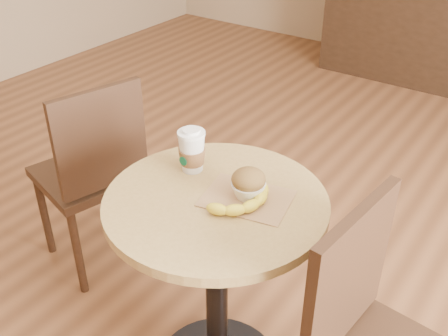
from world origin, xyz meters
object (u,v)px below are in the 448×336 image
at_px(chair_left, 94,171).
at_px(coffee_cup, 192,152).
at_px(cafe_table, 216,264).
at_px(muffin, 248,184).
at_px(banana, 246,197).

relative_size(chair_left, coffee_cup, 6.25).
relative_size(cafe_table, muffin, 7.65).
relative_size(chair_left, banana, 3.59).
height_order(cafe_table, banana, banana).
bearing_deg(muffin, chair_left, 171.29).
xyz_separation_m(chair_left, coffee_cup, (0.59, -0.10, 0.34)).
xyz_separation_m(cafe_table, coffee_cup, (-0.15, 0.08, 0.31)).
height_order(chair_left, coffee_cup, coffee_cup).
height_order(coffee_cup, banana, coffee_cup).
bearing_deg(cafe_table, chair_left, 166.22).
xyz_separation_m(cafe_table, banana, (0.08, 0.03, 0.26)).
distance_m(cafe_table, muffin, 0.30).
bearing_deg(chair_left, muffin, 96.64).
xyz_separation_m(muffin, banana, (0.01, -0.03, -0.03)).
bearing_deg(muffin, banana, -67.04).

